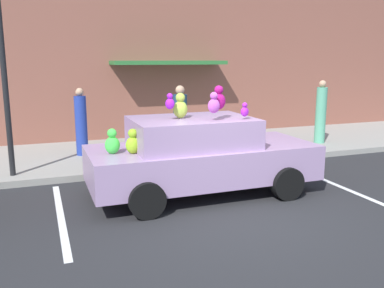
{
  "coord_description": "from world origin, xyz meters",
  "views": [
    {
      "loc": [
        -3.05,
        -6.13,
        2.65
      ],
      "look_at": [
        -0.04,
        1.9,
        0.9
      ],
      "focal_mm": 38.87,
      "sensor_mm": 36.0,
      "label": 1
    }
  ],
  "objects_px": {
    "teddy_bear_on_sidewalk": "(180,148)",
    "street_lamp_post": "(3,58)",
    "plush_covered_car": "(199,155)",
    "pedestrian_walking_past": "(81,124)",
    "pedestrian_by_lamp": "(180,126)",
    "pedestrian_near_shopfront": "(321,114)"
  },
  "relations": [
    {
      "from": "pedestrian_near_shopfront",
      "to": "pedestrian_by_lamp",
      "type": "bearing_deg",
      "value": -171.83
    },
    {
      "from": "pedestrian_by_lamp",
      "to": "pedestrian_near_shopfront",
      "type": "bearing_deg",
      "value": 8.17
    },
    {
      "from": "pedestrian_near_shopfront",
      "to": "pedestrian_by_lamp",
      "type": "xyz_separation_m",
      "value": [
        -4.72,
        -0.68,
        -0.01
      ]
    },
    {
      "from": "plush_covered_car",
      "to": "pedestrian_near_shopfront",
      "type": "distance_m",
      "value": 5.85
    },
    {
      "from": "plush_covered_car",
      "to": "pedestrian_walking_past",
      "type": "distance_m",
      "value": 4.17
    },
    {
      "from": "pedestrian_walking_past",
      "to": "street_lamp_post",
      "type": "bearing_deg",
      "value": -137.57
    },
    {
      "from": "street_lamp_post",
      "to": "pedestrian_walking_past",
      "type": "distance_m",
      "value": 2.81
    },
    {
      "from": "street_lamp_post",
      "to": "pedestrian_near_shopfront",
      "type": "bearing_deg",
      "value": 4.53
    },
    {
      "from": "plush_covered_car",
      "to": "pedestrian_by_lamp",
      "type": "relative_size",
      "value": 2.37
    },
    {
      "from": "plush_covered_car",
      "to": "pedestrian_near_shopfront",
      "type": "xyz_separation_m",
      "value": [
        5.08,
        2.88,
        0.23
      ]
    },
    {
      "from": "plush_covered_car",
      "to": "pedestrian_by_lamp",
      "type": "xyz_separation_m",
      "value": [
        0.35,
        2.21,
        0.22
      ]
    },
    {
      "from": "teddy_bear_on_sidewalk",
      "to": "street_lamp_post",
      "type": "bearing_deg",
      "value": -176.27
    },
    {
      "from": "teddy_bear_on_sidewalk",
      "to": "pedestrian_by_lamp",
      "type": "bearing_deg",
      "value": -109.51
    },
    {
      "from": "pedestrian_near_shopfront",
      "to": "pedestrian_by_lamp",
      "type": "relative_size",
      "value": 1.01
    },
    {
      "from": "street_lamp_post",
      "to": "pedestrian_near_shopfront",
      "type": "height_order",
      "value": "street_lamp_post"
    },
    {
      "from": "street_lamp_post",
      "to": "pedestrian_by_lamp",
      "type": "distance_m",
      "value": 4.23
    },
    {
      "from": "pedestrian_walking_past",
      "to": "pedestrian_near_shopfront",
      "type": "bearing_deg",
      "value": -6.78
    },
    {
      "from": "plush_covered_car",
      "to": "street_lamp_post",
      "type": "bearing_deg",
      "value": 148.12
    },
    {
      "from": "pedestrian_near_shopfront",
      "to": "pedestrian_walking_past",
      "type": "height_order",
      "value": "pedestrian_near_shopfront"
    },
    {
      "from": "plush_covered_car",
      "to": "street_lamp_post",
      "type": "height_order",
      "value": "street_lamp_post"
    },
    {
      "from": "street_lamp_post",
      "to": "pedestrian_near_shopfront",
      "type": "xyz_separation_m",
      "value": [
        8.62,
        0.68,
        -1.65
      ]
    },
    {
      "from": "street_lamp_post",
      "to": "teddy_bear_on_sidewalk",
      "type": "bearing_deg",
      "value": 3.73
    }
  ]
}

